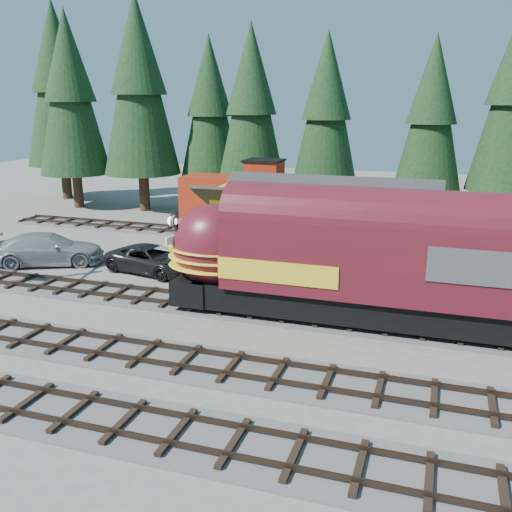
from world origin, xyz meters
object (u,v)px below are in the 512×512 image
(pickup_truck_a, at_px, (152,259))
(pickup_truck_b, at_px, (48,249))
(depot, at_px, (320,224))
(caboose, at_px, (251,202))
(locomotive, at_px, (341,264))

(pickup_truck_a, bearing_deg, pickup_truck_b, 105.46)
(depot, relative_size, pickup_truck_b, 1.96)
(pickup_truck_b, bearing_deg, depot, -105.22)
(depot, bearing_deg, caboose, 131.31)
(locomotive, height_order, pickup_truck_a, locomotive)
(depot, xyz_separation_m, locomotive, (2.34, -6.50, -0.26))
(depot, xyz_separation_m, pickup_truck_b, (-16.00, -2.91, -2.02))
(depot, height_order, pickup_truck_a, depot)
(locomotive, xyz_separation_m, pickup_truck_b, (-18.35, 3.59, -1.75))
(locomotive, height_order, pickup_truck_b, locomotive)
(locomotive, distance_m, caboose, 16.61)
(pickup_truck_b, bearing_deg, pickup_truck_a, -111.54)
(pickup_truck_a, bearing_deg, depot, -63.75)
(pickup_truck_b, bearing_deg, locomotive, -126.60)
(locomotive, bearing_deg, depot, 109.83)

